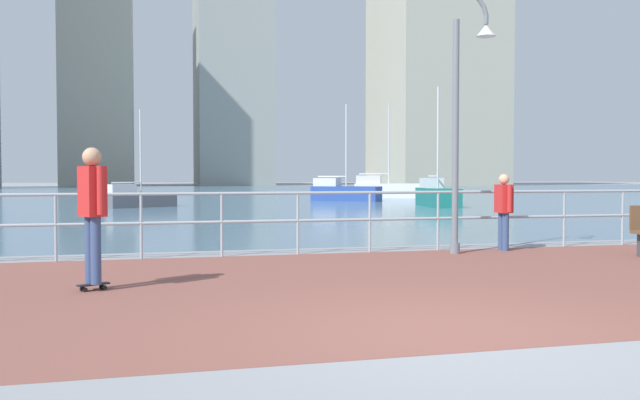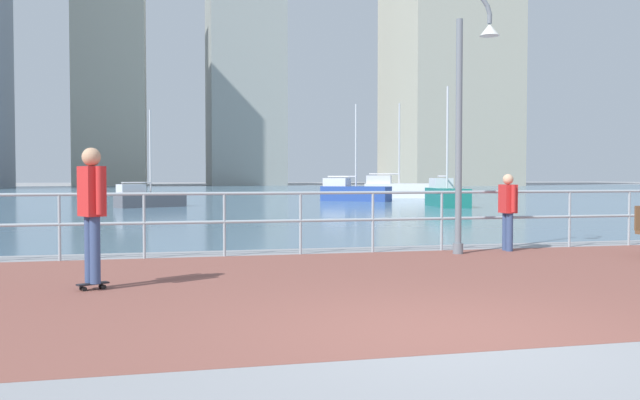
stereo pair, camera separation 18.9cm
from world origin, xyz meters
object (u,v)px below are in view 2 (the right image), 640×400
object	(u,v)px
lamppost	(468,107)
bystander	(508,206)
sailboat_yellow	(353,192)
sailboat_gray	(397,189)
sailboat_teal	(446,195)
skateboarder	(92,204)
sailboat_blue	(148,198)

from	to	relation	value
lamppost	bystander	world-z (taller)	lamppost
bystander	sailboat_yellow	bearing A→B (deg)	80.29
lamppost	sailboat_gray	distance (m)	32.49
bystander	sailboat_teal	distance (m)	19.43
skateboarder	sailboat_teal	xyz separation A→B (m)	(14.19, 21.11, -0.55)
lamppost	sailboat_teal	bearing A→B (deg)	67.22
bystander	sailboat_blue	world-z (taller)	sailboat_blue
sailboat_gray	sailboat_blue	distance (m)	18.65
skateboarder	sailboat_yellow	world-z (taller)	sailboat_yellow
skateboarder	sailboat_gray	bearing A→B (deg)	64.25
skateboarder	sailboat_teal	size ratio (longest dim) A/B	0.32
sailboat_gray	sailboat_blue	size ratio (longest dim) A/B	1.38
lamppost	sailboat_teal	size ratio (longest dim) A/B	0.87
bystander	sailboat_blue	bearing A→B (deg)	108.72
sailboat_yellow	sailboat_teal	bearing A→B (deg)	-72.96
sailboat_blue	lamppost	bearing A→B (deg)	-73.99
lamppost	sailboat_teal	world-z (taller)	sailboat_teal
lamppost	sailboat_gray	bearing A→B (deg)	72.50
bystander	lamppost	bearing A→B (deg)	-162.97
sailboat_gray	sailboat_yellow	xyz separation A→B (m)	(-4.33, -4.73, -0.06)
sailboat_gray	lamppost	bearing A→B (deg)	-107.50
lamppost	sailboat_gray	xyz separation A→B (m)	(9.75, 30.92, -2.13)
sailboat_gray	sailboat_teal	bearing A→B (deg)	-99.06
bystander	sailboat_yellow	distance (m)	26.27
sailboat_yellow	sailboat_gray	bearing A→B (deg)	47.50
sailboat_teal	bystander	bearing A→B (deg)	-110.44
skateboarder	sailboat_blue	xyz separation A→B (m)	(0.41, 23.54, -0.66)
skateboarder	bystander	world-z (taller)	skateboarder
lamppost	sailboat_blue	world-z (taller)	lamppost
lamppost	sailboat_teal	xyz separation A→B (m)	(7.77, 18.51, -2.19)
bystander	sailboat_teal	xyz separation A→B (m)	(6.78, 18.21, -0.32)
bystander	sailboat_blue	xyz separation A→B (m)	(-6.99, 20.64, -0.43)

